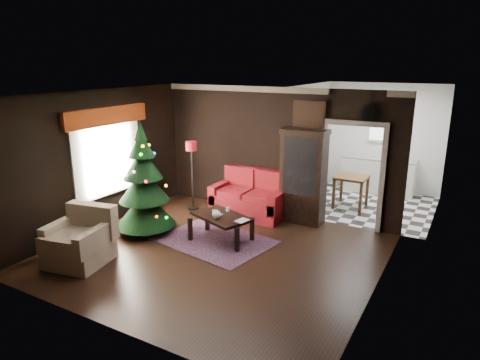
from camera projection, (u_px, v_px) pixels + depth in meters
The scene contains 26 objects.
floor at pixel (215, 254), 7.55m from camera, with size 5.50×5.50×0.00m, color black.
ceiling at pixel (213, 94), 6.80m from camera, with size 5.50×5.50×0.00m, color white.
wall_back at pixel (276, 152), 9.27m from camera, with size 5.50×5.50×0.00m, color black.
wall_front at pixel (101, 226), 5.07m from camera, with size 5.50×5.50×0.00m, color black.
wall_left at pixel (99, 160), 8.47m from camera, with size 5.50×5.50×0.00m, color black.
wall_right at pixel (381, 204), 5.88m from camera, with size 5.50×5.50×0.00m, color black.
doorway at pixel (352, 177), 8.56m from camera, with size 1.10×0.10×2.10m, color beige, non-canonical shape.
left_window at pixel (107, 156), 8.61m from camera, with size 0.05×1.60×1.40m, color white.
valance at pixel (107, 116), 8.35m from camera, with size 0.12×2.10×0.35m, color #913111.
kitchen_floor at pixel (365, 205), 10.11m from camera, with size 3.00×3.00×0.00m, color white.
kitchen_window at pixel (384, 127), 10.87m from camera, with size 0.70×0.06×0.70m, color white.
rug at pixel (215, 240), 8.10m from camera, with size 2.08×1.51×0.01m, color #463A42.
loveseat at pixel (250, 194), 9.33m from camera, with size 1.70×0.90×1.00m, color #81000B, non-canonical shape.
curio_cabinet at pixel (303, 179), 8.85m from camera, with size 0.90×0.45×1.90m, color black, non-canonical shape.
floor_lamp at pixel (192, 176), 9.54m from camera, with size 0.26×0.26×1.57m, color black, non-canonical shape.
christmas_tree at pixel (144, 182), 8.21m from camera, with size 1.17×1.17×2.23m, color black, non-canonical shape.
armchair at pixel (78, 238), 7.10m from camera, with size 0.96×0.96×0.98m, color #BDAA97, non-canonical shape.
coffee_table at pixel (221, 228), 8.05m from camera, with size 1.12×0.67×0.50m, color black, non-canonical shape.
teapot at pixel (217, 214), 7.78m from camera, with size 0.18×0.18×0.17m, color silver, non-canonical shape.
cup_a at pixel (228, 209), 8.20m from camera, with size 0.08×0.08×0.07m, color white.
cup_b at pixel (214, 212), 8.07m from camera, with size 0.08×0.08×0.06m, color silver.
book at pixel (238, 214), 7.70m from camera, with size 0.18×0.02×0.25m, color #8A6957.
wall_clock at pixel (369, 112), 8.05m from camera, with size 0.32×0.32×0.06m, color silver.
painting at pixel (309, 115), 8.65m from camera, with size 0.62×0.05×0.52m, color #A96E41.
kitchen_counter at pixel (378, 176), 10.99m from camera, with size 1.80×0.60×0.90m, color silver.
kitchen_table at pixel (351, 192), 9.89m from camera, with size 0.70×0.70×0.75m, color brown, non-canonical shape.
Camera 1 is at (3.77, -5.81, 3.30)m, focal length 31.67 mm.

